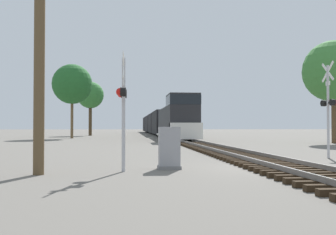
{
  "coord_description": "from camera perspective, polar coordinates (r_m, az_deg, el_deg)",
  "views": [
    {
      "loc": [
        -5.27,
        -13.71,
        1.48
      ],
      "look_at": [
        -2.87,
        10.63,
        2.05
      ],
      "focal_mm": 42.0,
      "sensor_mm": 36.0,
      "label": 1
    }
  ],
  "objects": [
    {
      "name": "ground_plane",
      "position": [
        14.76,
        15.45,
        -7.05
      ],
      "size": [
        400.0,
        400.0,
        0.0
      ],
      "primitive_type": "plane",
      "color": "#666059"
    },
    {
      "name": "rail_track_bed",
      "position": [
        14.75,
        15.44,
        -6.53
      ],
      "size": [
        2.6,
        160.0,
        0.31
      ],
      "color": "black",
      "rests_on": "ground"
    },
    {
      "name": "freight_train",
      "position": [
        73.91,
        -1.54,
        -0.88
      ],
      "size": [
        3.02,
        77.66,
        4.69
      ],
      "color": "#232326",
      "rests_on": "ground"
    },
    {
      "name": "crossing_signal_near",
      "position": [
        13.06,
        -6.58,
        2.56
      ],
      "size": [
        0.34,
        1.0,
        3.93
      ],
      "rotation": [
        0.0,
        0.0,
        -1.6
      ],
      "color": "#B7B7BC",
      "rests_on": "ground"
    },
    {
      "name": "crossing_signal_far",
      "position": [
        19.92,
        22.27,
        1.73
      ],
      "size": [
        0.41,
        1.01,
        4.53
      ],
      "rotation": [
        0.0,
        0.0,
        1.68
      ],
      "color": "#B7B7BC",
      "rests_on": "ground"
    },
    {
      "name": "relay_cabinet",
      "position": [
        13.76,
        0.17,
        -4.49
      ],
      "size": [
        0.8,
        0.6,
        1.47
      ],
      "color": "slate",
      "rests_on": "ground"
    },
    {
      "name": "utility_pole",
      "position": [
        13.04,
        -18.15,
        10.83
      ],
      "size": [
        1.8,
        0.33,
        8.24
      ],
      "color": "brown",
      "rests_on": "ground"
    },
    {
      "name": "tree_far_right",
      "position": [
        38.39,
        22.91,
        6.19
      ],
      "size": [
        5.49,
        5.49,
        9.2
      ],
      "color": "brown",
      "rests_on": "ground"
    },
    {
      "name": "tree_mid_background",
      "position": [
        51.14,
        -13.74,
        4.71
      ],
      "size": [
        5.02,
        5.02,
        9.36
      ],
      "color": "brown",
      "rests_on": "ground"
    },
    {
      "name": "tree_deep_background",
      "position": [
        65.88,
        -11.2,
        3.16
      ],
      "size": [
        4.38,
        4.38,
        8.87
      ],
      "color": "#473521",
      "rests_on": "ground"
    }
  ]
}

